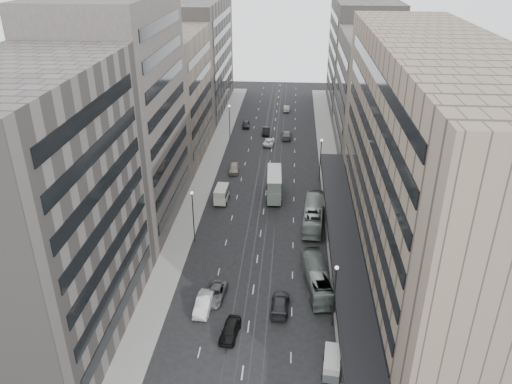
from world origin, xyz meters
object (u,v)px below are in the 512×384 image
(bus_near, at_px, (316,278))
(panel_van, at_px, (222,194))
(double_decker, at_px, (274,184))
(bus_far, at_px, (313,214))
(sedan_0, at_px, (230,330))
(sedan_1, at_px, (204,304))
(sedan_2, at_px, (215,293))
(vw_microbus, at_px, (332,363))

(bus_near, bearing_deg, panel_van, -63.76)
(bus_near, bearing_deg, double_decker, -83.43)
(bus_far, xyz_separation_m, sedan_0, (-10.05, -26.34, -0.90))
(double_decker, relative_size, sedan_1, 1.72)
(sedan_0, height_order, sedan_1, sedan_1)
(bus_far, distance_m, sedan_0, 28.20)
(double_decker, bearing_deg, sedan_2, -104.56)
(bus_near, bearing_deg, sedan_2, 6.10)
(sedan_0, bearing_deg, panel_van, 107.01)
(bus_far, bearing_deg, sedan_1, 62.19)
(panel_van, bearing_deg, sedan_0, -78.63)
(double_decker, height_order, sedan_0, double_decker)
(sedan_1, bearing_deg, bus_near, 24.32)
(double_decker, xyz_separation_m, sedan_0, (-3.44, -35.17, -1.73))
(vw_microbus, distance_m, sedan_0, 12.00)
(panel_van, distance_m, sedan_2, 26.16)
(bus_near, relative_size, bus_far, 0.91)
(sedan_0, bearing_deg, vw_microbus, -14.38)
(double_decker, bearing_deg, vw_microbus, -81.49)
(bus_near, height_order, bus_far, bus_far)
(bus_far, xyz_separation_m, sedan_2, (-12.73, -19.80, -0.98))
(vw_microbus, bearing_deg, bus_far, 98.09)
(sedan_0, xyz_separation_m, sedan_2, (-2.68, 6.54, -0.08))
(sedan_1, bearing_deg, sedan_0, -46.01)
(sedan_1, bearing_deg, vw_microbus, -27.55)
(double_decker, distance_m, panel_van, 9.34)
(bus_near, relative_size, sedan_2, 2.16)
(bus_near, distance_m, vw_microbus, 14.20)
(vw_microbus, bearing_deg, sedan_0, 164.23)
(bus_near, relative_size, vw_microbus, 2.67)
(double_decker, height_order, sedan_2, double_decker)
(bus_near, distance_m, panel_van, 27.59)
(double_decker, relative_size, vw_microbus, 2.10)
(bus_far, distance_m, vw_microbus, 30.82)
(sedan_0, bearing_deg, double_decker, 91.87)
(sedan_2, bearing_deg, panel_van, 101.47)
(vw_microbus, height_order, panel_van, panel_van)
(bus_near, height_order, sedan_1, bus_near)
(sedan_2, bearing_deg, sedan_1, -110.25)
(bus_near, xyz_separation_m, sedan_1, (-13.74, -5.38, -0.71))
(panel_van, bearing_deg, sedan_2, -82.05)
(panel_van, relative_size, sedan_2, 0.88)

